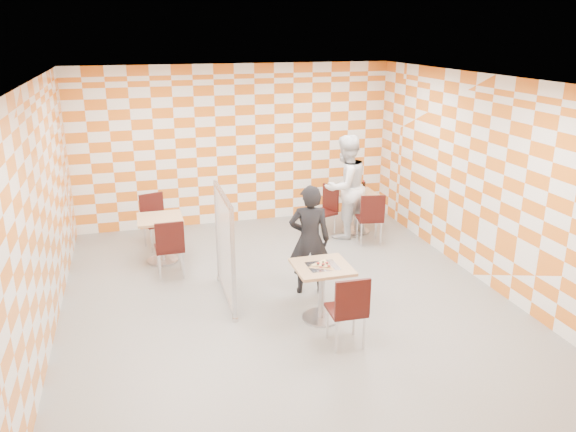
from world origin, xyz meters
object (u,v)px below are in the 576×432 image
at_px(chair_empty_far, 154,216).
at_px(man_white, 345,187).
at_px(chair_second_side, 326,207).
at_px(partition, 225,247).
at_px(second_table, 357,206).
at_px(main_table, 322,283).
at_px(empty_table, 161,232).
at_px(sport_bottle, 349,188).
at_px(soda_bottle, 363,187).
at_px(chair_empty_near, 170,244).
at_px(man_dark, 310,240).
at_px(chair_second_front, 371,215).
at_px(chair_main_front, 349,306).

height_order(chair_empty_far, man_white, man_white).
relative_size(chair_second_side, partition, 0.60).
bearing_deg(chair_empty_far, second_table, -4.02).
relative_size(main_table, second_table, 1.00).
height_order(empty_table, sport_bottle, sport_bottle).
height_order(empty_table, soda_bottle, soda_bottle).
xyz_separation_m(empty_table, soda_bottle, (3.67, 0.46, 0.34)).
relative_size(chair_second_side, soda_bottle, 4.02).
bearing_deg(second_table, main_table, -119.64).
distance_m(chair_empty_near, partition, 1.18).
xyz_separation_m(second_table, soda_bottle, (0.12, -0.00, 0.34)).
xyz_separation_m(main_table, partition, (-1.09, 0.88, 0.28)).
bearing_deg(sport_bottle, man_dark, -123.27).
distance_m(second_table, chair_second_side, 0.61).
height_order(empty_table, chair_second_front, chair_second_front).
xyz_separation_m(second_table, chair_second_front, (-0.02, -0.68, 0.04)).
bearing_deg(man_white, chair_second_side, -43.50).
relative_size(chair_second_front, chair_empty_near, 1.00).
xyz_separation_m(chair_main_front, chair_empty_far, (-2.00, 3.97, 0.00)).
bearing_deg(second_table, chair_empty_far, 175.98).
xyz_separation_m(chair_second_front, man_white, (-0.28, 0.53, 0.38)).
distance_m(chair_main_front, chair_second_front, 3.43).
xyz_separation_m(second_table, chair_second_side, (-0.61, -0.03, 0.04)).
distance_m(chair_main_front, soda_bottle, 4.11).
xyz_separation_m(chair_empty_far, soda_bottle, (3.73, -0.26, 0.31)).
xyz_separation_m(chair_main_front, chair_second_front, (1.60, 3.04, 0.00)).
height_order(chair_empty_near, man_dark, man_dark).
xyz_separation_m(main_table, sport_bottle, (1.55, 3.04, 0.33)).
relative_size(man_dark, man_white, 0.85).
bearing_deg(chair_main_front, chair_empty_far, 116.76).
xyz_separation_m(empty_table, chair_main_front, (1.94, -3.26, 0.04)).
bearing_deg(partition, empty_table, 115.40).
relative_size(chair_main_front, soda_bottle, 4.02).
relative_size(empty_table, partition, 0.48).
relative_size(empty_table, chair_second_side, 0.81).
bearing_deg(empty_table, partition, -64.60).
height_order(second_table, chair_main_front, chair_main_front).
bearing_deg(second_table, man_white, -152.95).
bearing_deg(second_table, partition, -143.08).
bearing_deg(chair_empty_near, soda_bottle, 17.95).
bearing_deg(chair_empty_near, chair_main_front, -54.09).
relative_size(second_table, chair_empty_near, 0.81).
xyz_separation_m(chair_empty_far, partition, (0.84, -2.34, 0.25)).
bearing_deg(man_dark, main_table, 99.46).
xyz_separation_m(chair_empty_near, soda_bottle, (3.58, 1.16, 0.31)).
relative_size(chair_main_front, chair_second_side, 1.00).
height_order(empty_table, chair_empty_near, chair_empty_near).
bearing_deg(man_dark, sport_bottle, -107.58).
xyz_separation_m(empty_table, chair_second_front, (3.54, -0.22, 0.04)).
bearing_deg(man_white, chair_empty_near, -5.50).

